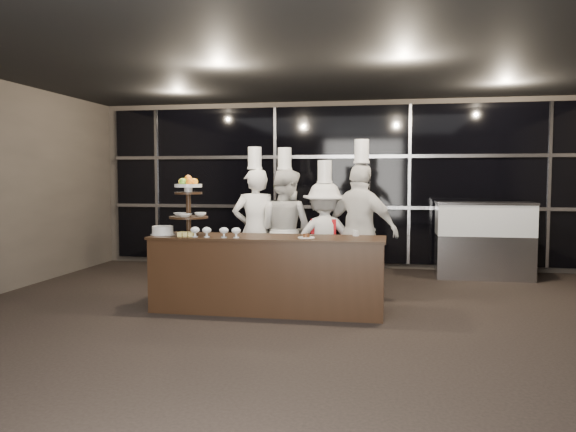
% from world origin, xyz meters
% --- Properties ---
extents(room, '(10.00, 10.00, 10.00)m').
position_xyz_m(room, '(0.00, 0.00, 1.50)').
color(room, black).
rests_on(room, ground).
extents(window_wall, '(8.60, 0.10, 2.80)m').
position_xyz_m(window_wall, '(0.00, 4.94, 1.50)').
color(window_wall, black).
rests_on(window_wall, ground).
extents(buffet_counter, '(2.84, 0.74, 0.92)m').
position_xyz_m(buffet_counter, '(-0.59, 1.47, 0.47)').
color(buffet_counter, black).
rests_on(buffet_counter, ground).
extents(display_stand, '(0.48, 0.48, 0.74)m').
position_xyz_m(display_stand, '(-1.59, 1.47, 1.34)').
color(display_stand, black).
rests_on(display_stand, buffet_counter).
extents(compotes, '(0.62, 0.11, 0.12)m').
position_xyz_m(compotes, '(-1.18, 1.25, 1.00)').
color(compotes, silver).
rests_on(compotes, buffet_counter).
extents(layer_cake, '(0.30, 0.30, 0.11)m').
position_xyz_m(layer_cake, '(-1.92, 1.42, 0.97)').
color(layer_cake, white).
rests_on(layer_cake, buffet_counter).
extents(pastry_squares, '(0.20, 0.13, 0.05)m').
position_xyz_m(pastry_squares, '(-1.56, 1.30, 0.95)').
color(pastry_squares, '#F0DD75').
rests_on(pastry_squares, buffet_counter).
extents(small_plate, '(0.20, 0.20, 0.05)m').
position_xyz_m(small_plate, '(-0.10, 1.37, 0.94)').
color(small_plate, white).
rests_on(small_plate, buffet_counter).
extents(chef_cup, '(0.08, 0.08, 0.07)m').
position_xyz_m(chef_cup, '(0.46, 1.72, 0.96)').
color(chef_cup, white).
rests_on(chef_cup, buffet_counter).
extents(display_case, '(1.52, 0.66, 1.24)m').
position_xyz_m(display_case, '(2.37, 4.30, 0.69)').
color(display_case, '#A5A5AA').
rests_on(display_case, ground).
extents(chef_a, '(0.76, 0.65, 2.06)m').
position_xyz_m(chef_a, '(-1.01, 2.53, 0.90)').
color(chef_a, white).
rests_on(chef_a, ground).
extents(chef_b, '(1.03, 0.92, 2.05)m').
position_xyz_m(chef_b, '(-0.61, 2.67, 0.89)').
color(chef_b, silver).
rests_on(chef_b, ground).
extents(chef_c, '(1.10, 0.76, 1.86)m').
position_xyz_m(chef_c, '(-0.01, 2.44, 0.79)').
color(chef_c, silver).
rests_on(chef_c, ground).
extents(chef_d, '(1.16, 0.89, 2.13)m').
position_xyz_m(chef_d, '(0.49, 2.30, 0.93)').
color(chef_d, white).
rests_on(chef_d, ground).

